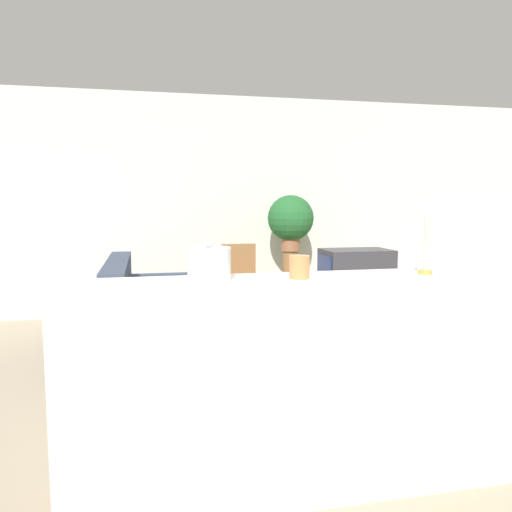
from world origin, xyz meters
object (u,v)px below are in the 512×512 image
Objects in this scene: television at (356,272)px; decorative_bowl at (209,264)px; potted_plant at (291,219)px; couch at (152,319)px; wooden_chair at (241,279)px.

decorative_bowl is (-1.78, -2.42, 0.42)m from television.
potted_plant is at bearing 68.03° from decorative_bowl.
potted_plant is (1.67, 1.08, 0.89)m from couch.
television is at bearing -1.40° from couch.
decorative_bowl is at bearing -84.55° from couch.
television reaches higher than wooden_chair.
couch is at bearing 95.45° from decorative_bowl.
decorative_bowl reaches higher than television.
wooden_chair is 0.98m from potted_plant.
potted_plant is at bearing 33.03° from couch.
wooden_chair is at bearing 139.33° from television.
potted_plant is at bearing 107.25° from television.
couch is 2.18m from potted_plant.
potted_plant is (0.66, 0.26, 0.67)m from wooden_chair.
wooden_chair reaches higher than couch.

